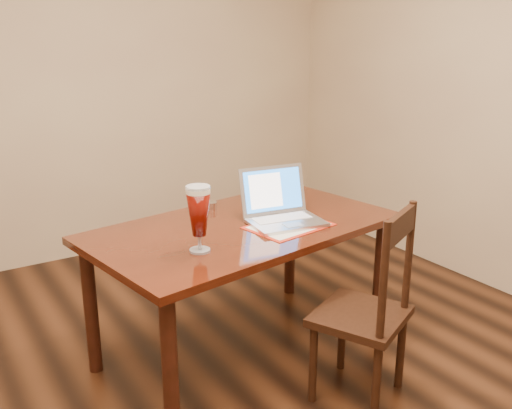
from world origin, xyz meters
TOP-DOWN VIEW (x-y plane):
  - dining_table at (0.43, 0.67)m, footprint 1.63×1.07m
  - dining_chair at (0.70, 0.04)m, footprint 0.52×0.51m

SIDE VIEW (x-z plane):
  - dining_chair at x=0.70m, z-range -0.03..0.90m
  - dining_table at x=0.43m, z-range 0.14..1.15m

